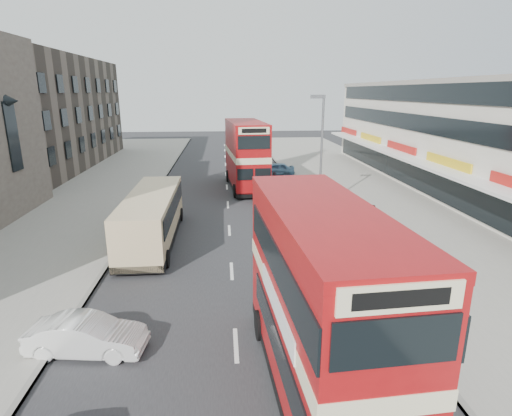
# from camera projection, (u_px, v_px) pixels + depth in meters

# --- Properties ---
(ground) EXTENTS (160.00, 160.00, 0.00)m
(ground) POSITION_uv_depth(u_px,v_px,m) (238.00, 385.00, 12.06)
(ground) COLOR #28282B
(ground) RESTS_ON ground
(road_surface) EXTENTS (12.00, 90.00, 0.01)m
(road_surface) POSITION_uv_depth(u_px,v_px,m) (228.00, 205.00, 31.23)
(road_surface) COLOR #28282B
(road_surface) RESTS_ON ground
(pavement_right) EXTENTS (12.00, 90.00, 0.15)m
(pavement_right) POSITION_uv_depth(u_px,v_px,m) (381.00, 201.00, 32.14)
(pavement_right) COLOR gray
(pavement_right) RESTS_ON ground
(pavement_left) EXTENTS (12.00, 90.00, 0.15)m
(pavement_left) POSITION_uv_depth(u_px,v_px,m) (66.00, 207.00, 30.27)
(pavement_left) COLOR gray
(pavement_left) RESTS_ON ground
(kerb_left) EXTENTS (0.20, 90.00, 0.16)m
(kerb_left) POSITION_uv_depth(u_px,v_px,m) (147.00, 206.00, 30.73)
(kerb_left) COLOR gray
(kerb_left) RESTS_ON ground
(kerb_right) EXTENTS (0.20, 90.00, 0.16)m
(kerb_right) POSITION_uv_depth(u_px,v_px,m) (307.00, 202.00, 31.68)
(kerb_right) COLOR gray
(kerb_right) RESTS_ON ground
(brick_terrace) EXTENTS (14.00, 28.00, 12.00)m
(brick_terrace) POSITION_uv_depth(u_px,v_px,m) (25.00, 113.00, 45.11)
(brick_terrace) COLOR #66594C
(brick_terrace) RESTS_ON ground
(commercial_row) EXTENTS (9.90, 46.20, 9.30)m
(commercial_row) POSITION_uv_depth(u_px,v_px,m) (471.00, 138.00, 33.41)
(commercial_row) COLOR beige
(commercial_row) RESTS_ON ground
(street_lamp) EXTENTS (1.00, 0.20, 8.12)m
(street_lamp) POSITION_uv_depth(u_px,v_px,m) (321.00, 144.00, 28.51)
(street_lamp) COLOR slate
(street_lamp) RESTS_ON ground
(bus_main) EXTENTS (3.18, 9.67, 5.29)m
(bus_main) POSITION_uv_depth(u_px,v_px,m) (321.00, 302.00, 11.22)
(bus_main) COLOR black
(bus_main) RESTS_ON ground
(bus_second) EXTENTS (3.61, 10.36, 5.67)m
(bus_second) POSITION_uv_depth(u_px,v_px,m) (246.00, 155.00, 35.84)
(bus_second) COLOR black
(bus_second) RESTS_ON ground
(coach) EXTENTS (2.60, 9.87, 2.61)m
(coach) POSITION_uv_depth(u_px,v_px,m) (152.00, 216.00, 23.25)
(coach) COLOR black
(coach) RESTS_ON ground
(car_left_front) EXTENTS (3.96, 1.80, 1.26)m
(car_left_front) POSITION_uv_depth(u_px,v_px,m) (87.00, 336.00, 13.42)
(car_left_front) COLOR white
(car_left_front) RESTS_ON ground
(car_right_a) EXTENTS (4.38, 2.11, 1.23)m
(car_right_a) POSITION_uv_depth(u_px,v_px,m) (298.00, 213.00, 27.02)
(car_right_a) COLOR maroon
(car_right_a) RESTS_ON ground
(car_right_b) EXTENTS (4.57, 2.34, 1.23)m
(car_right_b) POSITION_uv_depth(u_px,v_px,m) (287.00, 186.00, 34.50)
(car_right_b) COLOR orange
(car_right_b) RESTS_ON ground
(car_right_c) EXTENTS (4.03, 1.71, 1.36)m
(car_right_c) POSITION_uv_depth(u_px,v_px,m) (275.00, 169.00, 41.72)
(car_right_c) COLOR #5485A9
(car_right_c) RESTS_ON ground
(pedestrian_near) EXTENTS (0.61, 0.42, 1.62)m
(pedestrian_near) POSITION_uv_depth(u_px,v_px,m) (371.00, 217.00, 24.91)
(pedestrian_near) COLOR gray
(pedestrian_near) RESTS_ON pavement_right
(cyclist) EXTENTS (0.75, 1.61, 2.10)m
(cyclist) POSITION_uv_depth(u_px,v_px,m) (275.00, 189.00, 33.19)
(cyclist) COLOR gray
(cyclist) RESTS_ON ground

